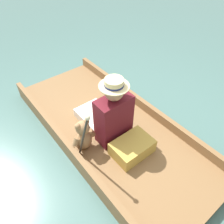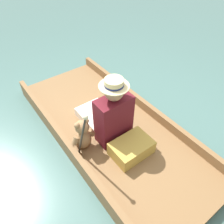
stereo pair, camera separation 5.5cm
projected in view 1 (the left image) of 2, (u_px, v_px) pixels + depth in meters
name	position (u px, v px, depth m)	size (l,w,h in m)	color
ground_plane	(109.00, 133.00, 2.74)	(16.00, 16.00, 0.00)	#476B66
punt_boat	(109.00, 129.00, 2.69)	(1.18, 2.78, 0.24)	brown
seat_cushion	(132.00, 148.00, 2.32)	(0.43, 0.30, 0.17)	#B7933D
seated_person	(109.00, 115.00, 2.39)	(0.39, 0.74, 0.80)	white
teddy_bear	(83.00, 136.00, 2.30)	(0.29, 0.17, 0.41)	#9E754C
wine_glass	(115.00, 100.00, 2.89)	(0.10, 0.10, 0.12)	silver
walking_cane	(84.00, 134.00, 1.97)	(0.04, 0.29, 0.76)	#2D2823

